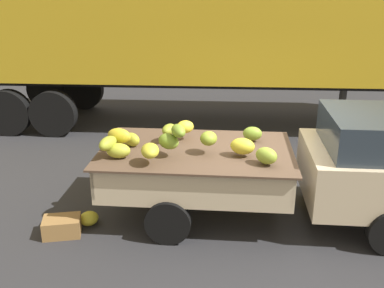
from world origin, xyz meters
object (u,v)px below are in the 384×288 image
object	(u,v)px
produce_crate	(62,226)
semi_trailer	(208,21)
pickup_truck	(331,166)
fallen_banana_bunch_near_tailgate	(89,218)

from	to	relation	value
produce_crate	semi_trailer	bearing A→B (deg)	71.98
semi_trailer	produce_crate	world-z (taller)	semi_trailer
pickup_truck	semi_trailer	world-z (taller)	semi_trailer
semi_trailer	fallen_banana_bunch_near_tailgate	size ratio (longest dim) A/B	41.62
semi_trailer	produce_crate	size ratio (longest dim) A/B	23.15
semi_trailer	pickup_truck	bearing A→B (deg)	-67.44
pickup_truck	fallen_banana_bunch_near_tailgate	bearing A→B (deg)	-172.43
pickup_truck	fallen_banana_bunch_near_tailgate	world-z (taller)	pickup_truck
semi_trailer	fallen_banana_bunch_near_tailgate	xyz separation A→B (m)	(-1.49, -5.20, -2.44)
fallen_banana_bunch_near_tailgate	pickup_truck	bearing A→B (deg)	7.14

